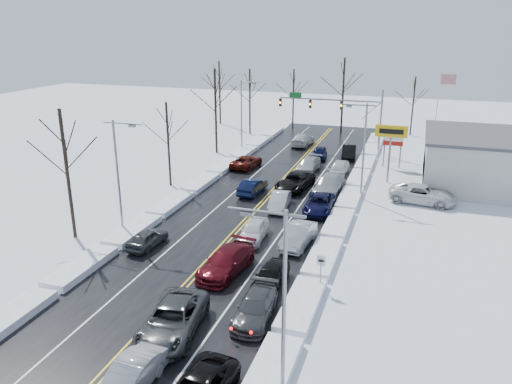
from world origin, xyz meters
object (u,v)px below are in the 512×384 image
(traffic_signal_mast, at_px, (341,108))
(oncoming_car_0, at_px, (253,193))
(flagpole, at_px, (439,107))
(tires_plus_sign, at_px, (391,135))

(traffic_signal_mast, bearing_deg, oncoming_car_0, -104.54)
(flagpole, xyz_separation_m, oncoming_car_0, (-16.87, -21.82, -5.93))
(flagpole, height_order, oncoming_car_0, flagpole)
(tires_plus_sign, bearing_deg, oncoming_car_0, -147.34)
(tires_plus_sign, bearing_deg, traffic_signal_mast, 120.46)
(tires_plus_sign, xyz_separation_m, flagpole, (4.67, 14.01, 0.93))
(flagpole, distance_m, oncoming_car_0, 28.21)
(tires_plus_sign, bearing_deg, flagpole, 71.56)
(oncoming_car_0, bearing_deg, flagpole, -124.00)
(flagpole, relative_size, oncoming_car_0, 2.25)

